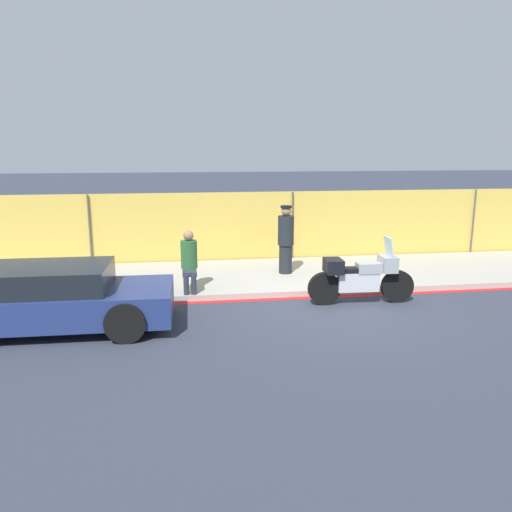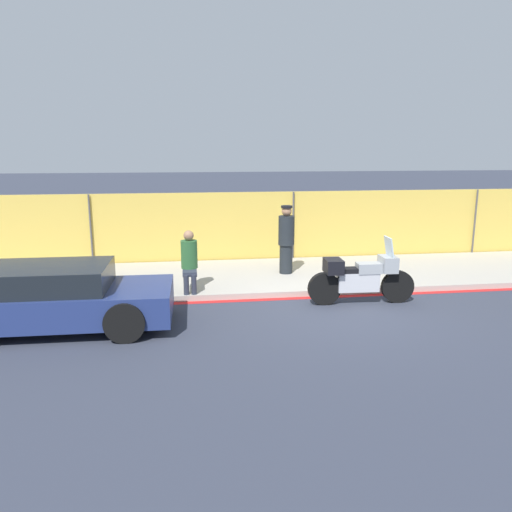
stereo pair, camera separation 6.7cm
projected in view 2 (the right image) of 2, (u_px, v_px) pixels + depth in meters
The scene contains 9 objects.
ground_plane at pixel (337, 309), 10.49m from camera, with size 120.00×120.00×0.00m, color #333847.
sidewalk at pixel (306, 274), 13.08m from camera, with size 42.37×3.48×0.13m.
curb_paint_stripe at pixel (325, 297), 11.32m from camera, with size 42.37×0.18×0.01m.
storefront_fence at pixel (292, 227), 14.64m from camera, with size 40.25×0.17×2.08m.
motorcycle at pixel (361, 277), 10.75m from camera, with size 2.34×0.55×1.46m.
officer_standing at pixel (286, 239), 12.77m from camera, with size 0.41×0.41×1.75m.
person_seated_on_curb at pixel (189, 257), 11.27m from camera, with size 0.37×0.69×1.37m.
parked_car_right_down_street at pixel (56, 298), 9.22m from camera, with size 4.16×1.90×1.22m.
fire_hydrant at pixel (101, 280), 11.00m from camera, with size 0.20×0.25×0.65m.
Camera 2 is at (-3.08, -9.68, 3.33)m, focal length 35.00 mm.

